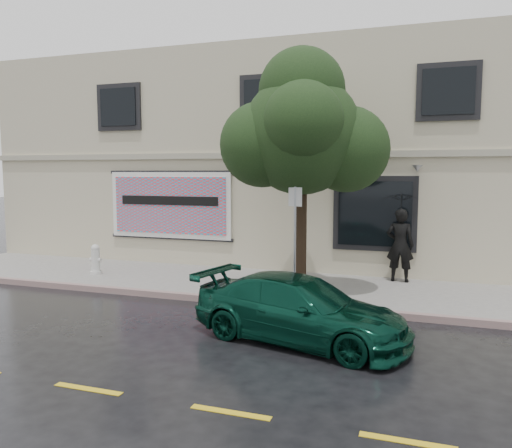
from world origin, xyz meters
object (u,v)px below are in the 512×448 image
(fire_hydrant, at_px, (96,260))
(street_tree, at_px, (301,136))
(pedestrian, at_px, (400,245))
(car, at_px, (300,309))

(fire_hydrant, bearing_deg, street_tree, 16.34)
(pedestrian, relative_size, street_tree, 0.38)
(fire_hydrant, bearing_deg, pedestrian, 32.02)
(car, xyz_separation_m, street_tree, (-0.70, 2.91, 3.36))
(pedestrian, distance_m, street_tree, 4.21)
(fire_hydrant, bearing_deg, car, -5.69)
(car, height_order, pedestrian, pedestrian)
(car, relative_size, street_tree, 0.78)
(pedestrian, height_order, fire_hydrant, pedestrian)
(street_tree, height_order, fire_hydrant, street_tree)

